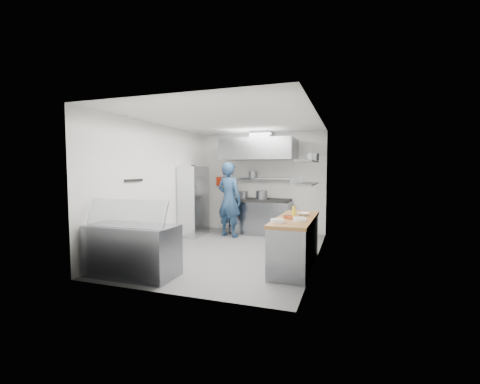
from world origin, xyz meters
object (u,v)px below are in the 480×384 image
at_px(wire_rack, 194,201).
at_px(chef, 229,200).
at_px(display_case, 132,250).
at_px(gas_range, 261,217).

bearing_deg(wire_rack, chef, 12.71).
bearing_deg(display_case, chef, 83.44).
relative_size(gas_range, display_case, 1.07).
bearing_deg(chef, wire_rack, 28.79).
xyz_separation_m(gas_range, chef, (-0.70, -0.63, 0.53)).
bearing_deg(gas_range, display_case, -105.02).
height_order(wire_rack, display_case, wire_rack).
distance_m(gas_range, display_case, 4.25).
bearing_deg(chef, display_case, 99.52).
height_order(gas_range, display_case, gas_range).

